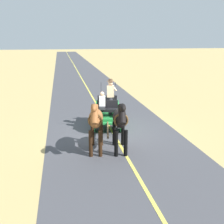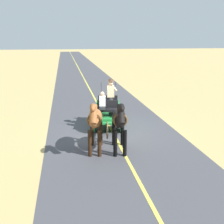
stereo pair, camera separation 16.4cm
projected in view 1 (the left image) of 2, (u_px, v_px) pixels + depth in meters
The scene contains 6 objects.
ground_plane at pixel (112, 132), 12.61m from camera, with size 200.00×200.00×0.00m, color tan.
road_surface at pixel (112, 132), 12.61m from camera, with size 6.22×160.00×0.01m, color #424247.
road_centre_stripe at pixel (112, 132), 12.61m from camera, with size 0.12×160.00×0.00m, color #DBCC4C.
horse_drawn_carriage at pixel (107, 111), 13.14m from camera, with size 1.81×4.51×2.50m.
horse_near_side at pixel (120, 120), 10.10m from camera, with size 0.77×2.15×2.21m.
horse_off_side at pixel (96, 120), 10.08m from camera, with size 0.83×2.15×2.21m.
Camera 1 is at (2.33, 11.63, 4.38)m, focal length 41.69 mm.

